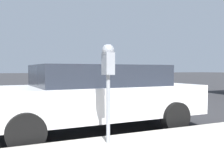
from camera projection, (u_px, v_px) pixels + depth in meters
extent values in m
plane|color=#2B2B2D|center=(102.00, 120.00, 6.86)|extent=(220.00, 220.00, 0.00)
cylinder|color=gray|center=(108.00, 109.00, 4.06)|extent=(0.06, 0.06, 1.06)
cube|color=gray|center=(108.00, 64.00, 4.02)|extent=(0.20, 0.14, 0.34)
sphere|color=gray|center=(108.00, 50.00, 4.01)|extent=(0.19, 0.19, 0.19)
cube|color=#B21919|center=(105.00, 67.00, 4.12)|extent=(0.01, 0.11, 0.12)
cube|color=black|center=(105.00, 59.00, 4.11)|extent=(0.01, 0.10, 0.08)
cube|color=silver|center=(91.00, 101.00, 5.64)|extent=(2.06, 4.90, 0.65)
cube|color=#232833|center=(99.00, 75.00, 5.69)|extent=(1.77, 2.76, 0.45)
cylinder|color=black|center=(26.00, 133.00, 4.12)|extent=(0.24, 0.65, 0.64)
cylinder|color=black|center=(12.00, 114.00, 5.83)|extent=(0.24, 0.65, 0.64)
cylinder|color=black|center=(175.00, 117.00, 5.47)|extent=(0.24, 0.65, 0.64)
cylinder|color=black|center=(129.00, 106.00, 7.19)|extent=(0.24, 0.65, 0.64)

